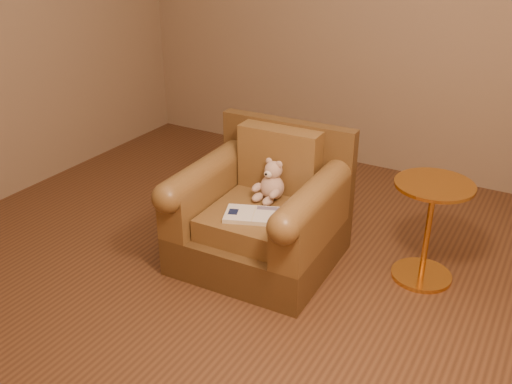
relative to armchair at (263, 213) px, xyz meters
The scene contains 5 objects.
floor 0.42m from the armchair, 108.39° to the right, with size 4.00×4.00×0.00m, color brown.
armchair is the anchor object (origin of this frame).
teddy_bear 0.18m from the armchair, 78.40° to the left, with size 0.18×0.21×0.25m.
guidebook 0.21m from the armchair, 76.10° to the right, with size 0.38×0.30×0.03m.
side_table 0.96m from the armchair, 16.56° to the left, with size 0.44×0.44×0.61m.
Camera 1 is at (1.56, -2.37, 1.91)m, focal length 40.00 mm.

